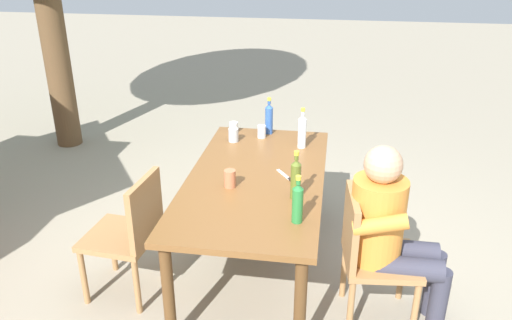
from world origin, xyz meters
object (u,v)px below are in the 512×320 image
at_px(cup_steel, 233,135).
at_px(backpack_by_far_side, 276,170).
at_px(bottle_clear, 302,131).
at_px(table_knife, 287,177).
at_px(dining_table, 256,187).
at_px(bottle_blue, 269,118).
at_px(chair_near_left, 369,251).
at_px(bottle_green, 298,202).
at_px(bottle_olive, 296,178).
at_px(chair_far_left, 131,230).
at_px(cup_glass, 262,132).
at_px(person_in_white_shirt, 390,229).
at_px(cup_white, 234,127).
at_px(cup_terracotta, 230,179).

bearing_deg(cup_steel, backpack_by_far_side, -21.76).
height_order(bottle_clear, table_knife, bottle_clear).
distance_m(dining_table, bottle_blue, 0.85).
distance_m(bottle_clear, cup_steel, 0.55).
distance_m(chair_near_left, bottle_green, 0.59).
bearing_deg(bottle_olive, chair_far_left, 97.82).
relative_size(chair_near_left, cup_glass, 8.50).
xyz_separation_m(bottle_olive, bottle_green, (-0.28, -0.04, -0.01)).
distance_m(chair_near_left, backpack_by_far_side, 1.88).
bearing_deg(cup_steel, chair_far_left, 154.62).
xyz_separation_m(person_in_white_shirt, bottle_blue, (1.23, 0.89, 0.22)).
bearing_deg(backpack_by_far_side, dining_table, -179.58).
xyz_separation_m(chair_near_left, backpack_by_far_side, (1.69, 0.77, -0.29)).
xyz_separation_m(bottle_green, bottle_clear, (1.12, 0.06, 0.01)).
relative_size(bottle_green, cup_glass, 2.85).
xyz_separation_m(bottle_blue, cup_white, (-0.02, 0.29, -0.09)).
relative_size(bottle_green, table_knife, 1.39).
xyz_separation_m(chair_near_left, cup_terracotta, (0.23, 0.90, 0.31)).
relative_size(cup_steel, backpack_by_far_side, 0.27).
height_order(person_in_white_shirt, table_knife, person_in_white_shirt).
bearing_deg(bottle_olive, cup_terracotta, 78.66).
height_order(bottle_green, table_knife, bottle_green).
xyz_separation_m(bottle_clear, backpack_by_far_side, (0.71, 0.28, -0.68)).
xyz_separation_m(chair_near_left, cup_glass, (1.14, 0.83, 0.30)).
xyz_separation_m(dining_table, cup_white, (0.80, 0.32, 0.13)).
bearing_deg(cup_steel, chair_near_left, -134.48).
xyz_separation_m(chair_near_left, bottle_clear, (0.98, 0.49, 0.39)).
height_order(bottle_green, cup_glass, bottle_green).
bearing_deg(cup_glass, bottle_blue, -23.48).
relative_size(chair_far_left, person_in_white_shirt, 0.74).
bearing_deg(person_in_white_shirt, cup_glass, 39.73).
xyz_separation_m(chair_near_left, chair_far_left, (0.00, 1.52, 0.00)).
xyz_separation_m(dining_table, bottle_olive, (-0.27, -0.29, 0.22)).
xyz_separation_m(dining_table, backpack_by_far_side, (1.27, 0.01, -0.46)).
distance_m(bottle_olive, cup_terracotta, 0.45).
distance_m(person_in_white_shirt, bottle_green, 0.60).
xyz_separation_m(chair_far_left, bottle_green, (-0.14, -1.09, 0.38)).
height_order(cup_white, table_knife, cup_white).
relative_size(bottle_green, backpack_by_far_side, 0.72).
relative_size(cup_steel, table_knife, 0.51).
bearing_deg(dining_table, cup_white, 21.52).
xyz_separation_m(person_in_white_shirt, cup_terracotta, (0.22, 1.01, 0.14)).
xyz_separation_m(bottle_olive, table_knife, (0.28, 0.08, -0.13)).
bearing_deg(cup_steel, cup_white, 11.14).
height_order(cup_glass, cup_steel, cup_steel).
relative_size(bottle_blue, cup_terracotta, 2.60).
height_order(chair_near_left, cup_terracotta, chair_near_left).
bearing_deg(person_in_white_shirt, chair_far_left, 90.26).
relative_size(person_in_white_shirt, bottle_green, 4.04).
distance_m(chair_far_left, bottle_blue, 1.49).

